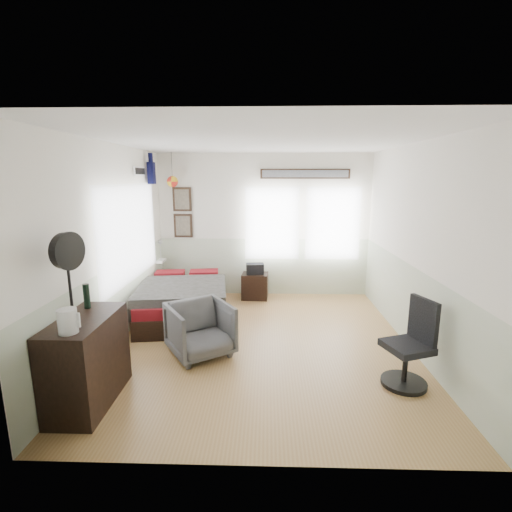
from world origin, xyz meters
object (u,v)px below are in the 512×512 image
object	(u,v)px
bed	(184,300)
dresser	(88,361)
nightstand	(255,286)
armchair	(200,329)
task_chair	(411,351)

from	to	relation	value
bed	dresser	xyz separation A→B (m)	(-0.44, -2.36, 0.16)
bed	nightstand	distance (m)	1.52
armchair	task_chair	distance (m)	2.51
dresser	task_chair	world-z (taller)	task_chair
armchair	bed	bearing A→B (deg)	78.63
dresser	nightstand	bearing A→B (deg)	65.00
dresser	armchair	size ratio (longest dim) A/B	1.33
armchair	dresser	bearing A→B (deg)	-164.33
nightstand	task_chair	bearing A→B (deg)	-55.30
bed	armchair	xyz separation A→B (m)	(0.51, -1.30, 0.05)
dresser	task_chair	size ratio (longest dim) A/B	1.02
bed	task_chair	world-z (taller)	task_chair
armchair	nightstand	size ratio (longest dim) A/B	1.56
bed	task_chair	bearing A→B (deg)	-40.64
dresser	nightstand	size ratio (longest dim) A/B	2.07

